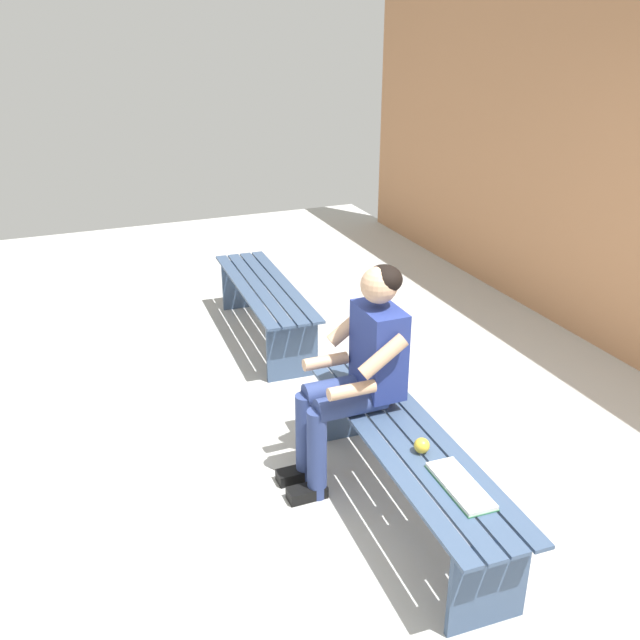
{
  "coord_description": "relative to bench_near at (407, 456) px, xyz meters",
  "views": [
    {
      "loc": [
        -2.71,
        1.59,
        2.5
      ],
      "look_at": [
        0.84,
        0.15,
        0.83
      ],
      "focal_mm": 39.9,
      "sensor_mm": 36.0,
      "label": 1
    }
  ],
  "objects": [
    {
      "name": "ground_plane",
      "position": [
        1.2,
        1.0,
        -0.39
      ],
      "size": [
        10.0,
        7.0,
        0.04
      ],
      "primitive_type": "cube",
      "color": "#B2B2AD"
    },
    {
      "name": "bench_far",
      "position": [
        2.41,
        0.0,
        -0.01
      ],
      "size": [
        1.71,
        0.5,
        0.48
      ],
      "rotation": [
        0.0,
        0.0,
        -0.04
      ],
      "color": "#384C6B",
      "rests_on": "ground"
    },
    {
      "name": "bench_near",
      "position": [
        0.0,
        0.0,
        0.0
      ],
      "size": [
        1.87,
        0.5,
        0.48
      ],
      "rotation": [
        0.0,
        0.0,
        -0.04
      ],
      "color": "#384C6B",
      "rests_on": "ground"
    },
    {
      "name": "apple",
      "position": [
        -0.14,
        0.0,
        0.15
      ],
      "size": [
        0.08,
        0.08,
        0.08
      ],
      "primitive_type": "sphere",
      "color": "gold",
      "rests_on": "bench_near"
    },
    {
      "name": "book_open",
      "position": [
        -0.46,
        -0.02,
        0.12
      ],
      "size": [
        0.42,
        0.17,
        0.02
      ],
      "rotation": [
        0.0,
        0.0,
        -0.04
      ],
      "color": "white",
      "rests_on": "bench_near"
    },
    {
      "name": "person_seated",
      "position": [
        0.41,
        0.1,
        0.34
      ],
      "size": [
        0.5,
        0.69,
        1.28
      ],
      "color": "navy",
      "rests_on": "ground"
    }
  ]
}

